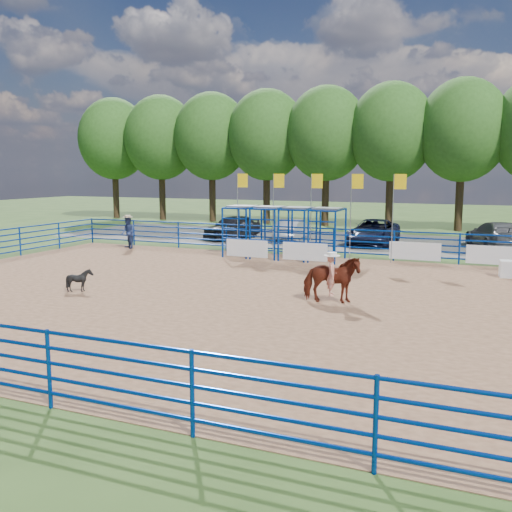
{
  "coord_description": "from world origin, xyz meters",
  "views": [
    {
      "loc": [
        7.4,
        -17.8,
        4.37
      ],
      "look_at": [
        -0.47,
        1.0,
        1.3
      ],
      "focal_mm": 40.0,
      "sensor_mm": 36.0,
      "label": 1
    }
  ],
  "objects_px": {
    "calf": "(80,280)",
    "car_a": "(233,227)",
    "spectator_cowboy": "(128,232)",
    "car_b": "(293,229)",
    "horse_and_rider": "(332,277)",
    "car_d": "(497,236)",
    "car_c": "(374,232)"
  },
  "relations": [
    {
      "from": "car_a",
      "to": "car_b",
      "type": "xyz_separation_m",
      "value": [
        3.66,
        1.18,
        -0.11
      ]
    },
    {
      "from": "spectator_cowboy",
      "to": "car_c",
      "type": "xyz_separation_m",
      "value": [
        12.32,
        7.23,
        -0.2
      ]
    },
    {
      "from": "horse_and_rider",
      "to": "calf",
      "type": "relative_size",
      "value": 2.8
    },
    {
      "from": "calf",
      "to": "car_c",
      "type": "xyz_separation_m",
      "value": [
        7.13,
        17.56,
        0.3
      ]
    },
    {
      "from": "calf",
      "to": "car_a",
      "type": "xyz_separation_m",
      "value": [
        -1.76,
        16.81,
        0.33
      ]
    },
    {
      "from": "horse_and_rider",
      "to": "spectator_cowboy",
      "type": "xyz_separation_m",
      "value": [
        -14.04,
        8.51,
        0.05
      ]
    },
    {
      "from": "car_a",
      "to": "spectator_cowboy",
      "type": "bearing_deg",
      "value": -106.95
    },
    {
      "from": "horse_and_rider",
      "to": "car_a",
      "type": "bearing_deg",
      "value": 125.3
    },
    {
      "from": "horse_and_rider",
      "to": "calf",
      "type": "height_order",
      "value": "horse_and_rider"
    },
    {
      "from": "spectator_cowboy",
      "to": "car_b",
      "type": "relative_size",
      "value": 0.47
    },
    {
      "from": "horse_and_rider",
      "to": "car_a",
      "type": "distance_m",
      "value": 18.37
    },
    {
      "from": "car_a",
      "to": "car_c",
      "type": "distance_m",
      "value": 8.93
    },
    {
      "from": "car_b",
      "to": "horse_and_rider",
      "type": "bearing_deg",
      "value": 110.73
    },
    {
      "from": "calf",
      "to": "car_a",
      "type": "bearing_deg",
      "value": 17.64
    },
    {
      "from": "horse_and_rider",
      "to": "car_b",
      "type": "relative_size",
      "value": 0.6
    },
    {
      "from": "car_a",
      "to": "car_b",
      "type": "relative_size",
      "value": 1.14
    },
    {
      "from": "spectator_cowboy",
      "to": "car_a",
      "type": "height_order",
      "value": "spectator_cowboy"
    },
    {
      "from": "horse_and_rider",
      "to": "car_c",
      "type": "bearing_deg",
      "value": 96.23
    },
    {
      "from": "car_c",
      "to": "car_d",
      "type": "relative_size",
      "value": 0.99
    },
    {
      "from": "spectator_cowboy",
      "to": "calf",
      "type": "bearing_deg",
      "value": -63.32
    },
    {
      "from": "spectator_cowboy",
      "to": "car_b",
      "type": "xyz_separation_m",
      "value": [
        7.09,
        7.65,
        -0.29
      ]
    },
    {
      "from": "spectator_cowboy",
      "to": "car_c",
      "type": "bearing_deg",
      "value": 30.41
    },
    {
      "from": "car_c",
      "to": "car_d",
      "type": "height_order",
      "value": "car_d"
    },
    {
      "from": "car_d",
      "to": "car_c",
      "type": "bearing_deg",
      "value": -15.68
    },
    {
      "from": "car_a",
      "to": "car_d",
      "type": "bearing_deg",
      "value": 14.95
    },
    {
      "from": "spectator_cowboy",
      "to": "car_b",
      "type": "distance_m",
      "value": 10.44
    },
    {
      "from": "car_b",
      "to": "car_c",
      "type": "distance_m",
      "value": 5.25
    },
    {
      "from": "car_b",
      "to": "car_c",
      "type": "height_order",
      "value": "car_c"
    },
    {
      "from": "horse_and_rider",
      "to": "car_b",
      "type": "distance_m",
      "value": 17.6
    },
    {
      "from": "car_b",
      "to": "car_d",
      "type": "height_order",
      "value": "car_d"
    },
    {
      "from": "car_d",
      "to": "horse_and_rider",
      "type": "bearing_deg",
      "value": 54.02
    },
    {
      "from": "car_a",
      "to": "car_b",
      "type": "distance_m",
      "value": 3.85
    }
  ]
}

